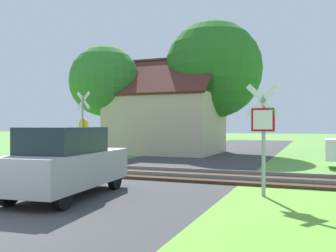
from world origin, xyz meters
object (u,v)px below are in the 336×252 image
(stop_sign_near, at_px, (263,130))
(house, at_px, (167,121))
(tree_left, at_px, (105,81))
(crossing_sign_far, at_px, (83,123))
(parked_car, at_px, (67,162))
(tree_center, at_px, (213,70))

(stop_sign_near, xyz_separation_m, house, (-7.81, 13.15, 0.37))
(tree_left, bearing_deg, house, 21.56)
(crossing_sign_far, xyz_separation_m, parked_car, (4.52, -7.41, -1.06))
(stop_sign_near, height_order, tree_center, tree_center)
(parked_car, bearing_deg, tree_center, 86.13)
(tree_center, bearing_deg, stop_sign_near, -70.98)
(stop_sign_near, height_order, tree_left, tree_left)
(crossing_sign_far, relative_size, parked_car, 0.84)
(stop_sign_near, distance_m, crossing_sign_far, 10.73)
(crossing_sign_far, bearing_deg, tree_left, 123.79)
(tree_center, bearing_deg, crossing_sign_far, -114.75)
(tree_center, distance_m, parked_car, 17.10)
(tree_left, distance_m, parked_car, 15.67)
(house, relative_size, parked_car, 1.71)
(house, relative_size, tree_left, 1.00)
(stop_sign_near, bearing_deg, crossing_sign_far, -23.47)
(tree_center, height_order, tree_left, tree_center)
(stop_sign_near, height_order, parked_car, stop_sign_near)
(stop_sign_near, distance_m, tree_left, 16.72)
(tree_left, bearing_deg, crossing_sign_far, -68.32)
(house, xyz_separation_m, tree_center, (2.78, 1.43, 3.47))
(stop_sign_near, relative_size, tree_left, 0.41)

